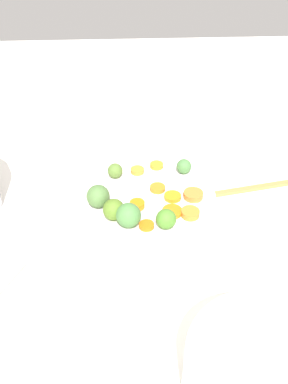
# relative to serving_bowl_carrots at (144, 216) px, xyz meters

# --- Properties ---
(tabletop) EXTENTS (2.40, 2.40, 0.02)m
(tabletop) POSITION_rel_serving_bowl_carrots_xyz_m (-0.02, 0.02, -0.06)
(tabletop) COLOR white
(tabletop) RESTS_ON ground
(serving_bowl_carrots) EXTENTS (0.27, 0.27, 0.09)m
(serving_bowl_carrots) POSITION_rel_serving_bowl_carrots_xyz_m (0.00, 0.00, 0.00)
(serving_bowl_carrots) COLOR white
(serving_bowl_carrots) RESTS_ON tabletop
(carrot_slice_0) EXTENTS (0.04, 0.04, 0.01)m
(carrot_slice_0) POSITION_rel_serving_bowl_carrots_xyz_m (-0.08, -0.01, 0.05)
(carrot_slice_0) COLOR orange
(carrot_slice_0) RESTS_ON serving_bowl_carrots
(carrot_slice_1) EXTENTS (0.04, 0.04, 0.01)m
(carrot_slice_1) POSITION_rel_serving_bowl_carrots_xyz_m (0.05, 0.05, 0.05)
(carrot_slice_1) COLOR orange
(carrot_slice_1) RESTS_ON serving_bowl_carrots
(carrot_slice_2) EXTENTS (0.03, 0.03, 0.01)m
(carrot_slice_2) POSITION_rel_serving_bowl_carrots_xyz_m (0.03, -0.01, 0.05)
(carrot_slice_2) COLOR orange
(carrot_slice_2) RESTS_ON serving_bowl_carrots
(carrot_slice_3) EXTENTS (0.04, 0.04, 0.01)m
(carrot_slice_3) POSITION_rel_serving_bowl_carrots_xyz_m (0.01, 0.09, 0.05)
(carrot_slice_3) COLOR orange
(carrot_slice_3) RESTS_ON serving_bowl_carrots
(carrot_slice_4) EXTENTS (0.03, 0.03, 0.01)m
(carrot_slice_4) POSITION_rel_serving_bowl_carrots_xyz_m (0.01, 0.05, 0.05)
(carrot_slice_4) COLOR orange
(carrot_slice_4) RESTS_ON serving_bowl_carrots
(carrot_slice_5) EXTENTS (0.03, 0.03, 0.01)m
(carrot_slice_5) POSITION_rel_serving_bowl_carrots_xyz_m (-0.02, 0.03, 0.05)
(carrot_slice_5) COLOR orange
(carrot_slice_5) RESTS_ON serving_bowl_carrots
(carrot_slice_6) EXTENTS (0.03, 0.03, 0.01)m
(carrot_slice_6) POSITION_rel_serving_bowl_carrots_xyz_m (0.09, -0.00, 0.05)
(carrot_slice_6) COLOR orange
(carrot_slice_6) RESTS_ON serving_bowl_carrots
(carrot_slice_7) EXTENTS (0.04, 0.04, 0.01)m
(carrot_slice_7) POSITION_rel_serving_bowl_carrots_xyz_m (-0.10, 0.03, 0.05)
(carrot_slice_7) COLOR orange
(carrot_slice_7) RESTS_ON serving_bowl_carrots
(carrot_slice_8) EXTENTS (0.04, 0.04, 0.01)m
(carrot_slice_8) POSITION_rel_serving_bowl_carrots_xyz_m (0.06, 0.08, 0.05)
(carrot_slice_8) COLOR orange
(carrot_slice_8) RESTS_ON serving_bowl_carrots
(brussels_sprout_0) EXTENTS (0.04, 0.04, 0.04)m
(brussels_sprout_0) POSITION_rel_serving_bowl_carrots_xyz_m (0.08, -0.03, 0.07)
(brussels_sprout_0) COLOR #487B3D
(brussels_sprout_0) RESTS_ON serving_bowl_carrots
(brussels_sprout_1) EXTENTS (0.03, 0.03, 0.03)m
(brussels_sprout_1) POSITION_rel_serving_bowl_carrots_xyz_m (-0.07, 0.08, 0.06)
(brussels_sprout_1) COLOR #47793E
(brussels_sprout_1) RESTS_ON serving_bowl_carrots
(brussels_sprout_2) EXTENTS (0.03, 0.03, 0.03)m
(brussels_sprout_2) POSITION_rel_serving_bowl_carrots_xyz_m (-0.07, -0.05, 0.06)
(brussels_sprout_2) COLOR #54742F
(brussels_sprout_2) RESTS_ON serving_bowl_carrots
(brussels_sprout_3) EXTENTS (0.04, 0.04, 0.04)m
(brussels_sprout_3) POSITION_rel_serving_bowl_carrots_xyz_m (0.02, -0.08, 0.07)
(brussels_sprout_3) COLOR #4C713A
(brussels_sprout_3) RESTS_ON serving_bowl_carrots
(brussels_sprout_4) EXTENTS (0.04, 0.04, 0.04)m
(brussels_sprout_4) POSITION_rel_serving_bowl_carrots_xyz_m (0.06, -0.06, 0.07)
(brussels_sprout_4) COLOR #527525
(brussels_sprout_4) RESTS_ON serving_bowl_carrots
(brussels_sprout_5) EXTENTS (0.04, 0.04, 0.04)m
(brussels_sprout_5) POSITION_rel_serving_bowl_carrots_xyz_m (0.09, 0.03, 0.06)
(brussels_sprout_5) COLOR #4A812A
(brussels_sprout_5) RESTS_ON serving_bowl_carrots
(wooden_spoon) EXTENTS (0.09, 0.30, 0.01)m
(wooden_spoon) POSITION_rel_serving_bowl_carrots_xyz_m (-0.15, 0.34, -0.04)
(wooden_spoon) COLOR #AB7A40
(wooden_spoon) RESTS_ON tabletop
(casserole_dish) EXTENTS (0.22, 0.22, 0.10)m
(casserole_dish) POSITION_rel_serving_bowl_carrots_xyz_m (0.34, 0.14, 0.00)
(casserole_dish) COLOR white
(casserole_dish) RESTS_ON tabletop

